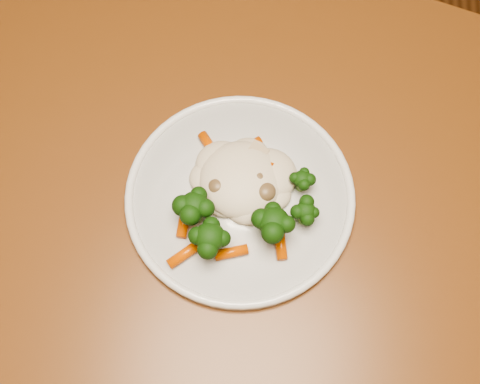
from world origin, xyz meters
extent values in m
plane|color=brown|center=(0.00, 0.00, 0.00)|extent=(3.00, 3.00, 0.00)
cube|color=brown|center=(0.21, -0.18, 0.73)|extent=(1.29, 1.04, 0.04)
cube|color=brown|center=(-0.18, 0.27, 0.35)|extent=(0.07, 0.07, 0.71)
cylinder|color=silver|center=(0.23, -0.19, 0.76)|extent=(0.27, 0.27, 0.01)
ellipsoid|color=beige|center=(0.23, -0.17, 0.78)|extent=(0.11, 0.10, 0.04)
ellipsoid|color=black|center=(0.18, -0.22, 0.78)|extent=(0.05, 0.05, 0.05)
ellipsoid|color=black|center=(0.20, -0.26, 0.79)|extent=(0.05, 0.05, 0.05)
ellipsoid|color=black|center=(0.27, -0.23, 0.79)|extent=(0.06, 0.06, 0.05)
ellipsoid|color=black|center=(0.30, -0.21, 0.78)|extent=(0.04, 0.04, 0.03)
ellipsoid|color=black|center=(0.30, -0.17, 0.78)|extent=(0.03, 0.03, 0.03)
cylinder|color=#E95C05|center=(0.19, -0.14, 0.77)|extent=(0.04, 0.05, 0.01)
cylinder|color=#E95C05|center=(0.23, -0.13, 0.77)|extent=(0.04, 0.03, 0.01)
cylinder|color=#E95C05|center=(0.28, -0.16, 0.77)|extent=(0.04, 0.02, 0.01)
cylinder|color=#E95C05|center=(0.17, -0.22, 0.77)|extent=(0.01, 0.05, 0.01)
cylinder|color=#E95C05|center=(0.18, -0.26, 0.77)|extent=(0.05, 0.04, 0.01)
cylinder|color=#E95C05|center=(0.23, -0.26, 0.77)|extent=(0.04, 0.02, 0.01)
cylinder|color=#E95C05|center=(0.28, -0.24, 0.77)|extent=(0.02, 0.04, 0.01)
cylinder|color=#E95C05|center=(0.26, -0.18, 0.78)|extent=(0.02, 0.04, 0.01)
ellipsoid|color=brown|center=(0.24, -0.18, 0.78)|extent=(0.03, 0.03, 0.02)
ellipsoid|color=brown|center=(0.26, -0.19, 0.78)|extent=(0.02, 0.02, 0.02)
ellipsoid|color=brown|center=(0.20, -0.19, 0.78)|extent=(0.02, 0.02, 0.02)
cube|color=tan|center=(0.22, -0.15, 0.78)|extent=(0.02, 0.02, 0.01)
cube|color=tan|center=(0.24, -0.14, 0.78)|extent=(0.03, 0.02, 0.01)
camera|label=1|loc=(0.26, -0.46, 1.40)|focal=45.00mm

